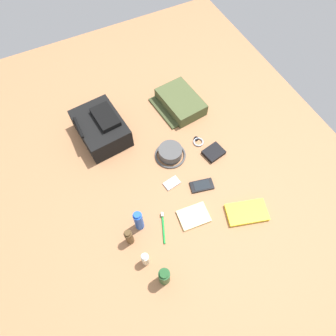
{
  "coord_description": "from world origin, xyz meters",
  "views": [
    {
      "loc": [
        -0.68,
        0.34,
        1.42
      ],
      "look_at": [
        0.0,
        0.0,
        0.04
      ],
      "focal_mm": 31.14,
      "sensor_mm": 36.0,
      "label": 1
    }
  ],
  "objects_px": {
    "wristwatch": "(198,142)",
    "toothbrush": "(163,226)",
    "shampoo_bottle": "(164,277)",
    "paperback_novel": "(247,213)",
    "media_player": "(172,183)",
    "lotion_bottle": "(145,259)",
    "cell_phone": "(202,186)",
    "deodorant_spray": "(139,221)",
    "notepad": "(194,216)",
    "toiletry_pouch": "(180,102)",
    "backpack": "(101,128)",
    "cologne_bottle": "(129,237)",
    "bucket_hat": "(170,153)",
    "wallet": "(214,152)"
  },
  "relations": [
    {
      "from": "wallet",
      "to": "notepad",
      "type": "bearing_deg",
      "value": 123.41
    },
    {
      "from": "toothbrush",
      "to": "notepad",
      "type": "bearing_deg",
      "value": -99.15
    },
    {
      "from": "toiletry_pouch",
      "to": "notepad",
      "type": "distance_m",
      "value": 0.73
    },
    {
      "from": "backpack",
      "to": "wallet",
      "type": "distance_m",
      "value": 0.66
    },
    {
      "from": "lotion_bottle",
      "to": "deodorant_spray",
      "type": "xyz_separation_m",
      "value": [
        0.17,
        -0.04,
        0.03
      ]
    },
    {
      "from": "backpack",
      "to": "toothbrush",
      "type": "xyz_separation_m",
      "value": [
        -0.66,
        -0.07,
        -0.06
      ]
    },
    {
      "from": "toiletry_pouch",
      "to": "deodorant_spray",
      "type": "bearing_deg",
      "value": 138.06
    },
    {
      "from": "bucket_hat",
      "to": "toothbrush",
      "type": "relative_size",
      "value": 1.15
    },
    {
      "from": "backpack",
      "to": "lotion_bottle",
      "type": "relative_size",
      "value": 2.97
    },
    {
      "from": "media_player",
      "to": "lotion_bottle",
      "type": "bearing_deg",
      "value": 136.69
    },
    {
      "from": "deodorant_spray",
      "to": "media_player",
      "type": "distance_m",
      "value": 0.3
    },
    {
      "from": "bucket_hat",
      "to": "paperback_novel",
      "type": "relative_size",
      "value": 0.76
    },
    {
      "from": "media_player",
      "to": "toothbrush",
      "type": "xyz_separation_m",
      "value": [
        -0.19,
        0.15,
        0.0
      ]
    },
    {
      "from": "media_player",
      "to": "cell_phone",
      "type": "bearing_deg",
      "value": -121.82
    },
    {
      "from": "bucket_hat",
      "to": "cologne_bottle",
      "type": "xyz_separation_m",
      "value": [
        -0.35,
        0.39,
        0.04
      ]
    },
    {
      "from": "toothbrush",
      "to": "notepad",
      "type": "distance_m",
      "value": 0.16
    },
    {
      "from": "bucket_hat",
      "to": "paperback_novel",
      "type": "distance_m",
      "value": 0.52
    },
    {
      "from": "wallet",
      "to": "backpack",
      "type": "bearing_deg",
      "value": 40.97
    },
    {
      "from": "toiletry_pouch",
      "to": "bucket_hat",
      "type": "distance_m",
      "value": 0.37
    },
    {
      "from": "bucket_hat",
      "to": "cologne_bottle",
      "type": "relative_size",
      "value": 1.3
    },
    {
      "from": "deodorant_spray",
      "to": "toothbrush",
      "type": "height_order",
      "value": "deodorant_spray"
    },
    {
      "from": "toiletry_pouch",
      "to": "cell_phone",
      "type": "distance_m",
      "value": 0.56
    },
    {
      "from": "deodorant_spray",
      "to": "notepad",
      "type": "xyz_separation_m",
      "value": [
        -0.08,
        -0.26,
        -0.07
      ]
    },
    {
      "from": "cologne_bottle",
      "to": "cell_phone",
      "type": "relative_size",
      "value": 1.01
    },
    {
      "from": "backpack",
      "to": "notepad",
      "type": "height_order",
      "value": "backpack"
    },
    {
      "from": "wristwatch",
      "to": "notepad",
      "type": "bearing_deg",
      "value": 147.79
    },
    {
      "from": "bucket_hat",
      "to": "cologne_bottle",
      "type": "bearing_deg",
      "value": 131.6
    },
    {
      "from": "paperback_novel",
      "to": "notepad",
      "type": "height_order",
      "value": "paperback_novel"
    },
    {
      "from": "toiletry_pouch",
      "to": "lotion_bottle",
      "type": "relative_size",
      "value": 2.68
    },
    {
      "from": "shampoo_bottle",
      "to": "wristwatch",
      "type": "relative_size",
      "value": 2.29
    },
    {
      "from": "bucket_hat",
      "to": "wallet",
      "type": "bearing_deg",
      "value": -113.4
    },
    {
      "from": "lotion_bottle",
      "to": "cologne_bottle",
      "type": "xyz_separation_m",
      "value": [
        0.12,
        0.03,
        0.01
      ]
    },
    {
      "from": "bucket_hat",
      "to": "wallet",
      "type": "relative_size",
      "value": 1.6
    },
    {
      "from": "toothbrush",
      "to": "toiletry_pouch",
      "type": "bearing_deg",
      "value": -33.69
    },
    {
      "from": "paperback_novel",
      "to": "shampoo_bottle",
      "type": "bearing_deg",
      "value": 100.94
    },
    {
      "from": "lotion_bottle",
      "to": "cell_phone",
      "type": "relative_size",
      "value": 0.87
    },
    {
      "from": "backpack",
      "to": "deodorant_spray",
      "type": "relative_size",
      "value": 2.06
    },
    {
      "from": "lotion_bottle",
      "to": "cell_phone",
      "type": "xyz_separation_m",
      "value": [
        0.23,
        -0.43,
        -0.05
      ]
    },
    {
      "from": "toothbrush",
      "to": "deodorant_spray",
      "type": "bearing_deg",
      "value": 63.2
    },
    {
      "from": "toiletry_pouch",
      "to": "paperback_novel",
      "type": "xyz_separation_m",
      "value": [
        -0.78,
        0.02,
        -0.03
      ]
    },
    {
      "from": "shampoo_bottle",
      "to": "notepad",
      "type": "bearing_deg",
      "value": -52.39
    },
    {
      "from": "wristwatch",
      "to": "toothbrush",
      "type": "bearing_deg",
      "value": 131.94
    },
    {
      "from": "bucket_hat",
      "to": "shampoo_bottle",
      "type": "distance_m",
      "value": 0.67
    },
    {
      "from": "notepad",
      "to": "bucket_hat",
      "type": "bearing_deg",
      "value": -3.02
    },
    {
      "from": "deodorant_spray",
      "to": "notepad",
      "type": "relative_size",
      "value": 1.12
    },
    {
      "from": "paperback_novel",
      "to": "bucket_hat",
      "type": "bearing_deg",
      "value": 21.84
    },
    {
      "from": "deodorant_spray",
      "to": "paperback_novel",
      "type": "height_order",
      "value": "deodorant_spray"
    },
    {
      "from": "wallet",
      "to": "cell_phone",
      "type": "bearing_deg",
      "value": 121.52
    },
    {
      "from": "lotion_bottle",
      "to": "backpack",
      "type": "bearing_deg",
      "value": -5.48
    },
    {
      "from": "shampoo_bottle",
      "to": "toothbrush",
      "type": "distance_m",
      "value": 0.26
    }
  ]
}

